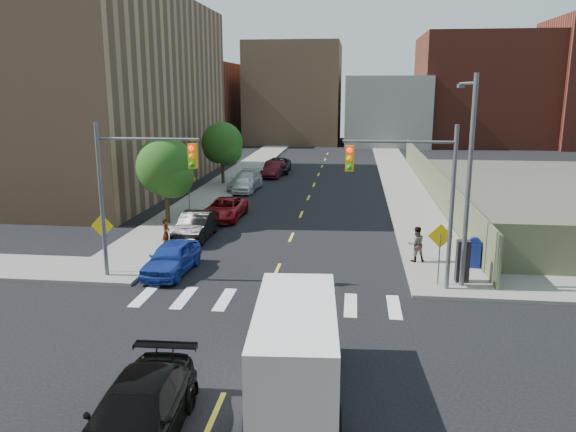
% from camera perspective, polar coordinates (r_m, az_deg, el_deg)
% --- Properties ---
extents(ground, '(160.00, 160.00, 0.00)m').
position_cam_1_polar(ground, '(19.32, -4.45, -12.99)').
color(ground, black).
rests_on(ground, ground).
extents(sidewalk_nw, '(3.50, 73.00, 0.15)m').
position_cam_1_polar(sidewalk_nw, '(60.18, -4.07, 4.93)').
color(sidewalk_nw, gray).
rests_on(sidewalk_nw, ground).
extents(sidewalk_ne, '(3.50, 73.00, 0.15)m').
position_cam_1_polar(sidewalk_ne, '(59.27, 10.86, 4.61)').
color(sidewalk_ne, gray).
rests_on(sidewalk_ne, ground).
extents(fence_north, '(0.12, 44.00, 2.50)m').
position_cam_1_polar(fence_north, '(46.00, 14.35, 3.56)').
color(fence_north, '#5B6043').
rests_on(fence_north, ground).
extents(building_nw, '(22.00, 30.00, 16.00)m').
position_cam_1_polar(building_nw, '(53.49, -22.16, 11.55)').
color(building_nw, '#8C6B4C').
rests_on(building_nw, ground).
extents(bg_bldg_west, '(14.00, 18.00, 12.00)m').
position_cam_1_polar(bg_bldg_west, '(90.71, -9.74, 11.23)').
color(bg_bldg_west, '#592319').
rests_on(bg_bldg_west, ground).
extents(bg_bldg_midwest, '(14.00, 16.00, 15.00)m').
position_cam_1_polar(bg_bldg_midwest, '(89.53, 0.71, 12.35)').
color(bg_bldg_midwest, '#8C6B4C').
rests_on(bg_bldg_midwest, ground).
extents(bg_bldg_center, '(12.00, 16.00, 10.00)m').
position_cam_1_polar(bg_bldg_center, '(87.21, 9.90, 10.50)').
color(bg_bldg_center, gray).
rests_on(bg_bldg_center, ground).
extents(bg_bldg_east, '(18.00, 18.00, 16.00)m').
position_cam_1_polar(bg_bldg_east, '(90.93, 18.95, 11.99)').
color(bg_bldg_east, '#592319').
rests_on(bg_bldg_east, ground).
extents(signal_nw, '(4.59, 0.30, 7.00)m').
position_cam_1_polar(signal_nw, '(25.20, -15.44, 3.56)').
color(signal_nw, '#59595E').
rests_on(signal_nw, ground).
extents(signal_ne, '(4.59, 0.30, 7.00)m').
position_cam_1_polar(signal_ne, '(23.48, 12.79, 3.05)').
color(signal_ne, '#59595E').
rests_on(signal_ne, ground).
extents(streetlight_ne, '(0.25, 3.70, 9.00)m').
position_cam_1_polar(streetlight_ne, '(24.59, 17.81, 4.81)').
color(streetlight_ne, '#59595E').
rests_on(streetlight_ne, ground).
extents(warn_sign_nw, '(1.06, 0.06, 2.83)m').
position_cam_1_polar(warn_sign_nw, '(26.88, -18.31, -1.59)').
color(warn_sign_nw, '#59595E').
rests_on(warn_sign_nw, ground).
extents(warn_sign_ne, '(1.06, 0.06, 2.83)m').
position_cam_1_polar(warn_sign_ne, '(24.67, 15.19, -2.65)').
color(warn_sign_ne, '#59595E').
rests_on(warn_sign_ne, ground).
extents(warn_sign_midwest, '(1.06, 0.06, 2.83)m').
position_cam_1_polar(warn_sign_midwest, '(39.24, -10.07, 3.30)').
color(warn_sign_midwest, '#59595E').
rests_on(warn_sign_midwest, ground).
extents(tree_west_near, '(3.66, 3.64, 5.52)m').
position_cam_1_polar(tree_west_near, '(35.36, -12.31, 4.59)').
color(tree_west_near, '#332114').
rests_on(tree_west_near, ground).
extents(tree_west_far, '(3.66, 3.64, 5.52)m').
position_cam_1_polar(tree_west_far, '(49.67, -6.69, 7.13)').
color(tree_west_far, '#332114').
rests_on(tree_west_far, ground).
extents(parked_car_blue, '(1.98, 4.43, 1.48)m').
position_cam_1_polar(parked_car_blue, '(26.55, -11.73, -4.18)').
color(parked_car_blue, '#1C379C').
rests_on(parked_car_blue, ground).
extents(parked_car_black, '(1.65, 4.65, 1.53)m').
position_cam_1_polar(parked_car_black, '(32.26, -9.32, -0.99)').
color(parked_car_black, black).
rests_on(parked_car_black, ground).
extents(parked_car_red, '(2.43, 4.99, 1.37)m').
position_cam_1_polar(parked_car_red, '(36.88, -6.46, 0.73)').
color(parked_car_red, maroon).
rests_on(parked_car_red, ground).
extents(parked_car_silver, '(2.48, 5.45, 1.55)m').
position_cam_1_polar(parked_car_silver, '(47.18, -4.31, 3.56)').
color(parked_car_silver, '#AAAEB2').
rests_on(parked_car_silver, ground).
extents(parked_car_white, '(1.76, 3.99, 1.34)m').
position_cam_1_polar(parked_car_white, '(46.14, -4.57, 3.21)').
color(parked_car_white, white).
rests_on(parked_car_white, ground).
extents(parked_car_maroon, '(1.90, 4.64, 1.50)m').
position_cam_1_polar(parked_car_maroon, '(54.14, -1.47, 4.78)').
color(parked_car_maroon, '#3F0C15').
rests_on(parked_car_maroon, ground).
extents(parked_car_grey, '(2.62, 5.34, 1.46)m').
position_cam_1_polar(parked_car_grey, '(56.92, -1.06, 5.16)').
color(parked_car_grey, black).
rests_on(parked_car_grey, ground).
extents(black_sedan, '(2.28, 5.28, 1.51)m').
position_cam_1_polar(black_sedan, '(14.75, -15.14, -18.93)').
color(black_sedan, black).
rests_on(black_sedan, ground).
extents(cargo_van, '(2.72, 5.87, 2.62)m').
position_cam_1_polar(cargo_van, '(16.10, 0.77, -13.05)').
color(cargo_van, white).
rests_on(cargo_van, ground).
extents(mailbox, '(0.65, 0.53, 1.45)m').
position_cam_1_polar(mailbox, '(27.82, 18.37, -3.55)').
color(mailbox, navy).
rests_on(mailbox, sidewalk_ne).
extents(payphone, '(0.56, 0.46, 1.85)m').
position_cam_1_polar(payphone, '(25.56, 17.31, -4.40)').
color(payphone, black).
rests_on(payphone, sidewalk_ne).
extents(pedestrian_west, '(0.39, 0.58, 1.54)m').
position_cam_1_polar(pedestrian_west, '(30.35, -12.28, -1.69)').
color(pedestrian_west, gray).
rests_on(pedestrian_west, sidewalk_nw).
extents(pedestrian_east, '(0.98, 0.84, 1.74)m').
position_cam_1_polar(pedestrian_east, '(27.93, 12.90, -2.79)').
color(pedestrian_east, gray).
rests_on(pedestrian_east, sidewalk_ne).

